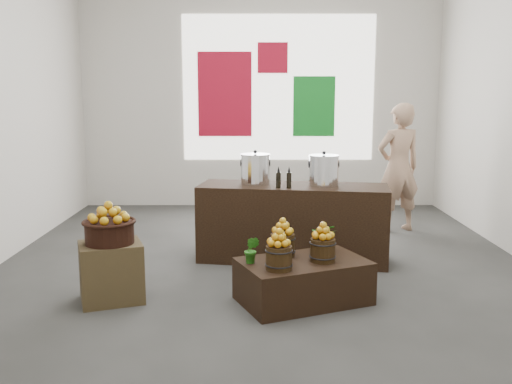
{
  "coord_description": "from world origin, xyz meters",
  "views": [
    {
      "loc": [
        -0.09,
        -6.22,
        1.92
      ],
      "look_at": [
        -0.08,
        -0.4,
        0.91
      ],
      "focal_mm": 40.0,
      "sensor_mm": 36.0,
      "label": 1
    }
  ],
  "objects_px": {
    "counter": "(293,223)",
    "shopper": "(398,168)",
    "display_table": "(303,281)",
    "crate": "(111,272)",
    "stock_pot_left": "(255,170)",
    "wicker_basket": "(110,232)",
    "stock_pot_center": "(324,171)"
  },
  "relations": [
    {
      "from": "counter",
      "to": "stock_pot_center",
      "type": "distance_m",
      "value": 0.7
    },
    {
      "from": "counter",
      "to": "shopper",
      "type": "xyz_separation_m",
      "value": [
        1.56,
        1.43,
        0.46
      ]
    },
    {
      "from": "display_table",
      "to": "crate",
      "type": "bearing_deg",
      "value": 156.51
    },
    {
      "from": "display_table",
      "to": "shopper",
      "type": "xyz_separation_m",
      "value": [
        1.55,
        2.8,
        0.7
      ]
    },
    {
      "from": "display_table",
      "to": "shopper",
      "type": "height_order",
      "value": "shopper"
    },
    {
      "from": "wicker_basket",
      "to": "stock_pot_left",
      "type": "height_order",
      "value": "stock_pot_left"
    },
    {
      "from": "crate",
      "to": "wicker_basket",
      "type": "relative_size",
      "value": 1.25
    },
    {
      "from": "crate",
      "to": "stock_pot_center",
      "type": "bearing_deg",
      "value": 31.39
    },
    {
      "from": "stock_pot_left",
      "to": "stock_pot_center",
      "type": "relative_size",
      "value": 1.0
    },
    {
      "from": "counter",
      "to": "crate",
      "type": "bearing_deg",
      "value": -134.11
    },
    {
      "from": "stock_pot_left",
      "to": "stock_pot_center",
      "type": "bearing_deg",
      "value": -8.8
    },
    {
      "from": "wicker_basket",
      "to": "stock_pot_left",
      "type": "bearing_deg",
      "value": 46.44
    },
    {
      "from": "display_table",
      "to": "shopper",
      "type": "relative_size",
      "value": 0.64
    },
    {
      "from": "display_table",
      "to": "stock_pot_left",
      "type": "xyz_separation_m",
      "value": [
        -0.45,
        1.44,
        0.85
      ]
    },
    {
      "from": "stock_pot_center",
      "to": "stock_pot_left",
      "type": "bearing_deg",
      "value": 171.2
    },
    {
      "from": "crate",
      "to": "shopper",
      "type": "xyz_separation_m",
      "value": [
        3.34,
        2.78,
        0.62
      ]
    },
    {
      "from": "shopper",
      "to": "stock_pot_center",
      "type": "bearing_deg",
      "value": 34.08
    },
    {
      "from": "shopper",
      "to": "wicker_basket",
      "type": "bearing_deg",
      "value": 23.3
    },
    {
      "from": "crate",
      "to": "display_table",
      "type": "xyz_separation_m",
      "value": [
        1.79,
        -0.02,
        -0.08
      ]
    },
    {
      "from": "stock_pot_left",
      "to": "crate",
      "type": "bearing_deg",
      "value": -133.56
    },
    {
      "from": "display_table",
      "to": "counter",
      "type": "bearing_deg",
      "value": 67.71
    },
    {
      "from": "crate",
      "to": "display_table",
      "type": "relative_size",
      "value": 0.49
    },
    {
      "from": "display_table",
      "to": "counter",
      "type": "relative_size",
      "value": 0.53
    },
    {
      "from": "shopper",
      "to": "stock_pot_left",
      "type": "bearing_deg",
      "value": 17.91
    },
    {
      "from": "crate",
      "to": "counter",
      "type": "xyz_separation_m",
      "value": [
        1.78,
        1.34,
        0.16
      ]
    },
    {
      "from": "display_table",
      "to": "counter",
      "type": "height_order",
      "value": "counter"
    },
    {
      "from": "stock_pot_center",
      "to": "shopper",
      "type": "height_order",
      "value": "shopper"
    },
    {
      "from": "display_table",
      "to": "shopper",
      "type": "distance_m",
      "value": 3.28
    },
    {
      "from": "display_table",
      "to": "counter",
      "type": "xyz_separation_m",
      "value": [
        -0.01,
        1.37,
        0.24
      ]
    },
    {
      "from": "wicker_basket",
      "to": "display_table",
      "type": "relative_size",
      "value": 0.39
    },
    {
      "from": "display_table",
      "to": "shopper",
      "type": "bearing_deg",
      "value": 38.28
    },
    {
      "from": "stock_pot_left",
      "to": "wicker_basket",
      "type": "bearing_deg",
      "value": -133.56
    }
  ]
}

